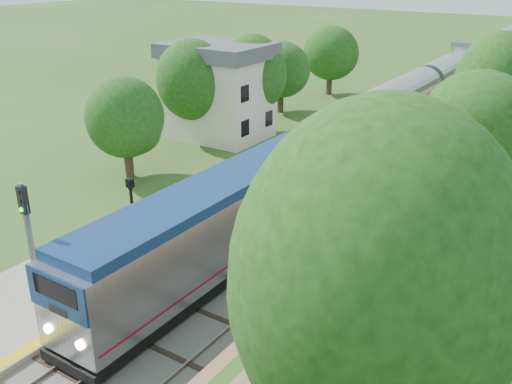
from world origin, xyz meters
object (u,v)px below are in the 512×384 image
Objects in this scene: station_building at (218,90)px; signal_platform at (30,243)px; signal_gantry at (490,58)px; train at (501,56)px; lamppost_far at (134,229)px; signal_farside at (436,146)px.

signal_platform is (11.10, -26.78, 0.24)m from station_building.
signal_gantry reaches higher than train.
station_building is 1.34× the size of signal_platform.
signal_gantry is 1.80× the size of lamppost_far.
lamppost_far is 0.73× the size of signal_farside.
signal_platform reaches higher than lamppost_far.
train is (14.00, 43.64, -1.77)m from station_building.
station_building is 1.02× the size of signal_gantry.
signal_gantry is at bearing 82.90° from lamppost_far.
station_building is at bearing -123.38° from signal_gantry.
signal_platform is at bearing -86.44° from lamppost_far.
signal_farside is (9.10, 21.67, -0.28)m from signal_platform.
train is at bearing 72.22° from station_building.
signal_gantry is (16.47, 24.99, 0.73)m from station_building.
signal_farside is at bearing 67.22° from signal_platform.
signal_farside is at bearing -82.75° from train.
signal_farside reaches higher than train.
lamppost_far is (-3.26, -64.66, 0.14)m from train.
signal_farside is (20.20, -5.11, -0.04)m from station_building.
train is at bearing 97.25° from signal_farside.
train is at bearing 87.12° from lamppost_far.
train is 22.63× the size of signal_platform.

